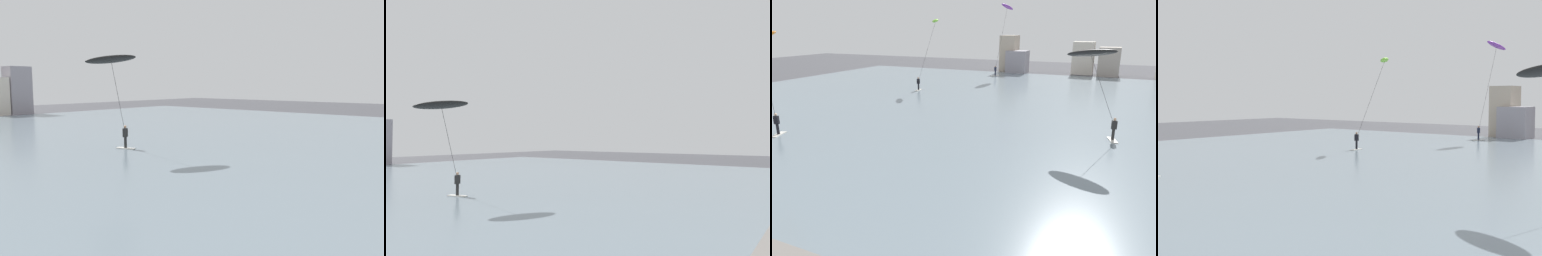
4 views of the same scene
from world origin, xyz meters
TOP-DOWN VIEW (x-y plane):
  - water_bay at (0.00, 30.69)m, footprint 84.00×52.00m
  - far_shore_buildings at (-0.61, 59.35)m, footprint 31.13×5.88m
  - kitesurfer_purple at (-13.73, 53.52)m, footprint 2.40×5.01m
  - kitesurfer_black at (1.98, 22.10)m, footprint 4.06×2.90m
  - kitesurfer_lime at (-18.43, 37.53)m, footprint 2.24×5.19m

SIDE VIEW (x-z plane):
  - water_bay at x=0.00m, z-range 0.00..0.10m
  - far_shore_buildings at x=-0.61m, z-range -0.74..6.44m
  - kitesurfer_black at x=1.98m, z-range 2.40..8.97m
  - kitesurfer_lime at x=-18.43m, z-range 3.04..11.80m
  - kitesurfer_purple at x=-13.73m, z-range 4.53..15.96m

